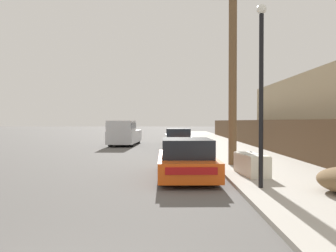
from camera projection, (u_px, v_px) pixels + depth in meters
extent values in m
cube|color=#ADA89E|center=(221.00, 144.00, 25.67)|extent=(4.20, 63.00, 0.12)
cube|color=silver|center=(251.00, 165.00, 10.90)|extent=(0.86, 1.85, 0.66)
cube|color=white|center=(251.00, 154.00, 10.89)|extent=(0.82, 1.77, 0.03)
cube|color=#333335|center=(251.00, 152.00, 11.46)|extent=(0.05, 0.20, 0.02)
cube|color=gray|center=(248.00, 153.00, 11.17)|extent=(0.69, 0.14, 0.01)
cube|color=gray|center=(254.00, 155.00, 10.62)|extent=(0.69, 0.14, 0.01)
cube|color=#E05114|center=(186.00, 164.00, 11.11)|extent=(1.94, 4.52, 0.58)
cube|color=black|center=(187.00, 148.00, 10.70)|extent=(1.63, 2.19, 0.58)
cube|color=#B21414|center=(191.00, 171.00, 8.86)|extent=(1.43, 0.06, 0.20)
cylinder|color=black|center=(163.00, 162.00, 12.49)|extent=(0.22, 0.67, 0.67)
cylinder|color=black|center=(204.00, 162.00, 12.51)|extent=(0.22, 0.67, 0.67)
cylinder|color=black|center=(162.00, 174.00, 9.71)|extent=(0.22, 0.67, 0.67)
cylinder|color=black|center=(216.00, 174.00, 9.74)|extent=(0.22, 0.67, 0.67)
cube|color=silver|center=(179.00, 143.00, 20.97)|extent=(1.86, 4.47, 0.72)
cube|color=black|center=(179.00, 133.00, 20.78)|extent=(1.55, 2.52, 0.57)
cube|color=#B21414|center=(178.00, 143.00, 18.75)|extent=(1.33, 0.08, 0.25)
cylinder|color=black|center=(168.00, 144.00, 22.37)|extent=(0.22, 0.61, 0.60)
cylinder|color=black|center=(190.00, 144.00, 22.31)|extent=(0.22, 0.61, 0.60)
cylinder|color=black|center=(166.00, 148.00, 19.64)|extent=(0.22, 0.61, 0.60)
cylinder|color=black|center=(191.00, 148.00, 19.57)|extent=(0.22, 0.61, 0.60)
cube|color=silver|center=(176.00, 138.00, 27.17)|extent=(1.96, 4.13, 0.63)
cube|color=black|center=(176.00, 132.00, 27.00)|extent=(1.63, 2.34, 0.50)
cube|color=#B21414|center=(178.00, 138.00, 25.13)|extent=(1.39, 0.09, 0.22)
cylinder|color=black|center=(167.00, 139.00, 28.40)|extent=(0.23, 0.64, 0.63)
cylinder|color=black|center=(184.00, 139.00, 28.46)|extent=(0.23, 0.64, 0.63)
cylinder|color=black|center=(168.00, 141.00, 25.89)|extent=(0.23, 0.64, 0.63)
cylinder|color=black|center=(187.00, 141.00, 25.95)|extent=(0.23, 0.64, 0.63)
cube|color=silver|center=(125.00, 137.00, 25.85)|extent=(2.10, 5.55, 0.93)
cube|color=silver|center=(122.00, 126.00, 24.33)|extent=(1.88, 2.53, 0.79)
cube|color=black|center=(122.00, 126.00, 24.33)|extent=(1.91, 2.48, 0.43)
cylinder|color=black|center=(132.00, 141.00, 24.12)|extent=(0.29, 0.83, 0.82)
cylinder|color=black|center=(111.00, 141.00, 24.19)|extent=(0.29, 0.83, 0.82)
cylinder|color=black|center=(138.00, 139.00, 27.52)|extent=(0.29, 0.83, 0.82)
cylinder|color=black|center=(119.00, 139.00, 27.59)|extent=(0.29, 0.83, 0.82)
cylinder|color=brown|center=(233.00, 72.00, 13.34)|extent=(0.33, 0.33, 7.55)
cylinder|color=black|center=(261.00, 101.00, 8.70)|extent=(0.12, 0.12, 4.62)
sphere|color=white|center=(262.00, 9.00, 8.66)|extent=(0.26, 0.26, 0.26)
cube|color=brown|center=(256.00, 133.00, 22.43)|extent=(0.08, 42.36, 1.85)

